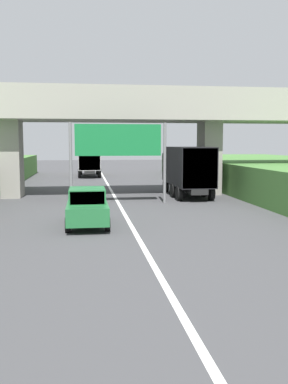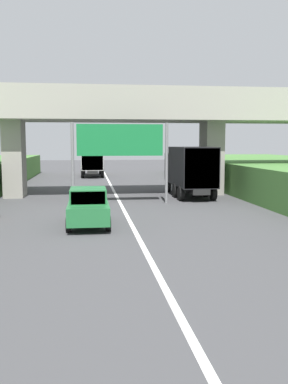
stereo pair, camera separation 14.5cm
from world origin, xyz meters
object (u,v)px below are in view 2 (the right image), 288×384
overhead_highway_sign (120,145)px  car_green (88,207)px  truck_black (189,169)px  truck_yellow (92,159)px

overhead_highway_sign → car_green: size_ratio=1.43×
truck_black → overhead_highway_sign: bearing=-148.0°
overhead_highway_sign → car_green: bearing=-105.6°
truck_black → car_green: bearing=-124.7°
overhead_highway_sign → car_green: (-1.94, -6.94, -2.74)m
truck_black → truck_yellow: (-6.56, 19.13, 0.00)m
truck_black → truck_yellow: size_ratio=1.00×
car_green → truck_yellow: bearing=89.2°
truck_yellow → car_green: size_ratio=1.78×
truck_black → car_green: 12.29m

